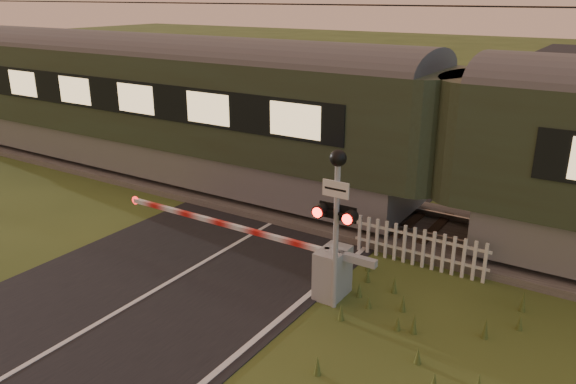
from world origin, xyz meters
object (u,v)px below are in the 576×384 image
Objects in this scene: train at (452,143)px; boom_gate at (318,266)px; picket_fence at (419,247)px; crossing_signal at (337,202)px.

train is 6.96× the size of boom_gate.
train is 4.64m from boom_gate.
picket_fence is at bearing -88.83° from train.
crossing_signal reaches higher than picket_fence.
picket_fence is (0.75, 2.55, -1.72)m from crossing_signal.
crossing_signal is at bearing -33.51° from boom_gate.
train reaches higher than boom_gate.
boom_gate is 2.07× the size of crossing_signal.
train is 4.51m from crossing_signal.
crossing_signal is (0.56, -0.37, 1.60)m from boom_gate.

